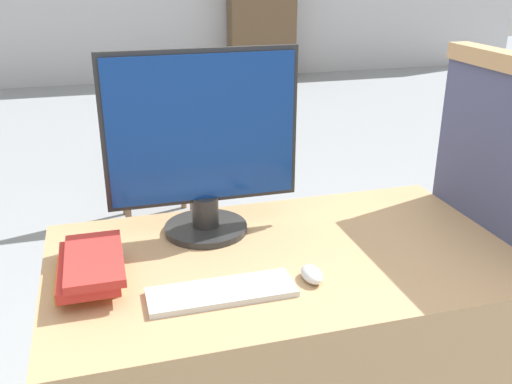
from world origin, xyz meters
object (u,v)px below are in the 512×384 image
object	(u,v)px
keyboard	(222,292)
far_chair	(152,135)
monitor	(203,145)
book_stack	(90,268)
mouse	(312,274)

from	to	relation	value
keyboard	far_chair	world-z (taller)	far_chair
monitor	far_chair	size ratio (longest dim) A/B	0.56
far_chair	book_stack	bearing A→B (deg)	-138.22
monitor	keyboard	size ratio (longest dim) A/B	1.55
mouse	book_stack	world-z (taller)	book_stack
mouse	keyboard	bearing A→B (deg)	-178.64
monitor	far_chair	bearing A→B (deg)	89.39
mouse	book_stack	bearing A→B (deg)	165.18
book_stack	mouse	bearing A→B (deg)	-14.82
mouse	monitor	bearing A→B (deg)	119.68
mouse	far_chair	bearing A→B (deg)	94.78
keyboard	mouse	world-z (taller)	mouse
keyboard	mouse	xyz separation A→B (m)	(0.24, 0.01, 0.01)
keyboard	mouse	size ratio (longest dim) A/B	4.25
monitor	book_stack	size ratio (longest dim) A/B	1.96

